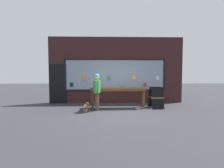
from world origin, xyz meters
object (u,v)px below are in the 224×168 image
Objects in this scene: person_browsing at (97,89)px; sandwich_board_sign at (156,97)px; display_table_main at (118,92)px; small_dog at (86,106)px.

sandwich_board_sign is at bearing -70.99° from person_browsing.
person_browsing is 1.63× the size of sandwich_board_sign.
display_table_main reaches higher than small_dog.
person_browsing is at bearing -49.17° from small_dog.
sandwich_board_sign is (3.15, 0.72, 0.23)m from small_dog.
small_dog is at bearing -168.21° from sandwich_board_sign.
display_table_main is 2.59× the size of sandwich_board_sign.
small_dog is at bearing 132.16° from person_browsing.
display_table_main is at bearing -52.03° from small_dog.
display_table_main is 1.08m from person_browsing.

